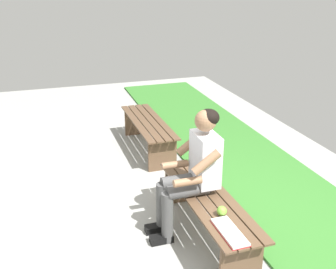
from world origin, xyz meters
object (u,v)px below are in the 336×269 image
at_px(person_seated, 193,168).
at_px(apple, 222,211).
at_px(bench_near, 207,206).
at_px(bench_far, 148,128).
at_px(book_open, 230,232).

distance_m(person_seated, apple, 0.52).
height_order(person_seated, apple, person_seated).
height_order(bench_near, bench_far, same).
height_order(bench_far, book_open, book_open).
relative_size(bench_far, apple, 17.86).
height_order(person_seated, book_open, person_seated).
distance_m(bench_far, person_seated, 2.04).
relative_size(apple, book_open, 0.21).
height_order(apple, book_open, apple).
bearing_deg(apple, bench_near, -2.18).
height_order(bench_near, apple, apple).
relative_size(bench_near, bench_far, 1.03).
relative_size(bench_far, book_open, 3.76).
bearing_deg(bench_near, book_open, 174.31).
bearing_deg(bench_far, book_open, 178.79).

